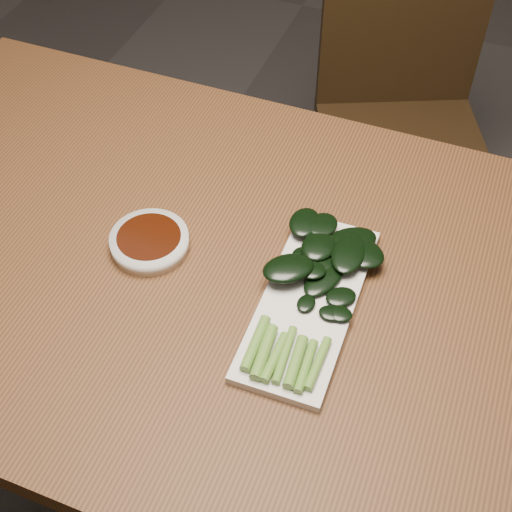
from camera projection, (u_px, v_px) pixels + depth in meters
name	position (u px, v px, depth m)	size (l,w,h in m)	color
ground	(249.00, 482.00, 1.62)	(6.00, 6.00, 0.00)	#323030
table	(246.00, 301.00, 1.11)	(1.40, 0.80, 0.75)	#4F2D16
chair_far	(401.00, 113.00, 1.72)	(0.51, 0.51, 0.89)	black
sauce_bowl	(150.00, 242.00, 1.07)	(0.12, 0.12, 0.03)	silver
serving_plate	(309.00, 302.00, 1.01)	(0.13, 0.32, 0.01)	silver
gai_lan	(319.00, 275.00, 1.02)	(0.17, 0.32, 0.03)	#5A892F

